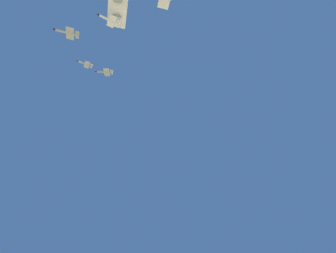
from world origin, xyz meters
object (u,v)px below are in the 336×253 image
at_px(chase_jet_right_wing, 105,72).
at_px(chase_jet_left_wing, 85,64).
at_px(chase_jet_high_escort, 67,33).
at_px(chase_jet_trailing, 109,20).

bearing_deg(chase_jet_right_wing, chase_jet_left_wing, -25.37).
bearing_deg(chase_jet_high_escort, chase_jet_right_wing, -113.01).
bearing_deg(chase_jet_left_wing, chase_jet_high_escort, 80.49).
xyz_separation_m(chase_jet_left_wing, chase_jet_trailing, (-53.51, 50.06, -39.74)).
height_order(chase_jet_left_wing, chase_jet_trailing, chase_jet_left_wing).
bearing_deg(chase_jet_high_escort, chase_jet_trailing, 166.01).
bearing_deg(chase_jet_right_wing, chase_jet_trailing, 104.68).
xyz_separation_m(chase_jet_right_wing, chase_jet_trailing, (-26.67, 45.49, -13.45)).
height_order(chase_jet_right_wing, chase_jet_high_escort, chase_jet_right_wing).
bearing_deg(chase_jet_trailing, chase_jet_high_escort, -26.73).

